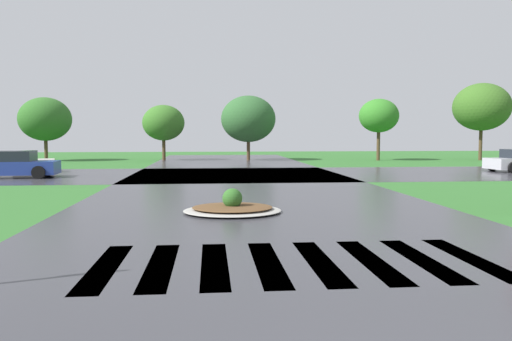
{
  "coord_description": "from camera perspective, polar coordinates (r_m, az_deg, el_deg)",
  "views": [
    {
      "loc": [
        -1.41,
        -2.59,
        2.19
      ],
      "look_at": [
        0.07,
        13.5,
        1.01
      ],
      "focal_mm": 34.99,
      "sensor_mm": 36.0,
      "label": 1
    }
  ],
  "objects": [
    {
      "name": "background_treeline",
      "position": [
        41.11,
        -6.52,
        6.42
      ],
      "size": [
        50.26,
        6.5,
        6.45
      ],
      "color": "#4C3823",
      "rests_on": "ground"
    },
    {
      "name": "asphalt_roadway",
      "position": [
        12.85,
        1.12,
        -5.61
      ],
      "size": [
        11.31,
        80.0,
        0.01
      ],
      "primitive_type": "cube",
      "color": "#35353A",
      "rests_on": "ground"
    },
    {
      "name": "car_white_sedan",
      "position": [
        27.84,
        -26.09,
        0.53
      ],
      "size": [
        4.47,
        2.28,
        1.36
      ],
      "rotation": [
        0.0,
        0.0,
        3.21
      ],
      "color": "navy",
      "rests_on": "ground"
    },
    {
      "name": "asphalt_cross_road",
      "position": [
        27.18,
        -2.27,
        -0.44
      ],
      "size": [
        90.0,
        10.18,
        0.01
      ],
      "primitive_type": "cube",
      "color": "#35353A",
      "rests_on": "ground"
    },
    {
      "name": "median_island",
      "position": [
        13.98,
        -2.72,
        -4.29
      ],
      "size": [
        2.74,
        2.38,
        0.68
      ],
      "color": "#9E9B93",
      "rests_on": "ground"
    },
    {
      "name": "drainage_pipe_stack",
      "position": [
        31.2,
        -24.01,
        0.52
      ],
      "size": [
        2.3,
        1.3,
        0.79
      ],
      "color": "#9E9B93",
      "rests_on": "ground"
    },
    {
      "name": "crosswalk_stripes",
      "position": [
        8.68,
        4.34,
        -10.41
      ],
      "size": [
        6.75,
        3.07,
        0.01
      ],
      "color": "white",
      "rests_on": "ground"
    }
  ]
}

